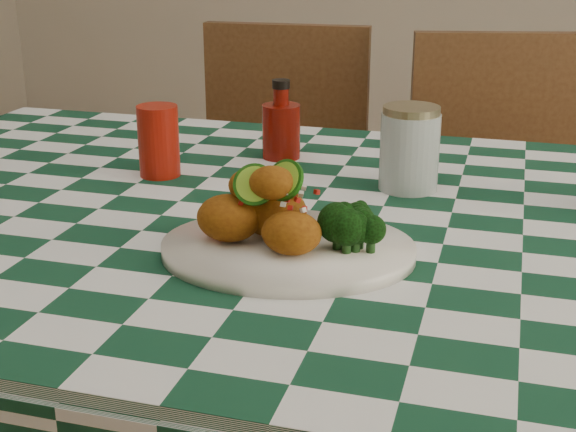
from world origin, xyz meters
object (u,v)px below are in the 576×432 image
(plate, at_px, (288,250))
(mason_jar, at_px, (410,148))
(wooden_chair_left, at_px, (269,224))
(wooden_chair_right, at_px, (506,251))
(fried_chicken_pile, at_px, (274,205))
(red_tumbler, at_px, (159,141))
(ketchup_bottle, at_px, (281,119))

(plate, relative_size, mason_jar, 2.42)
(mason_jar, height_order, wooden_chair_left, wooden_chair_left)
(wooden_chair_left, distance_m, wooden_chair_right, 0.58)
(fried_chicken_pile, distance_m, wooden_chair_right, 1.00)
(wooden_chair_right, bearing_deg, fried_chicken_pile, -121.99)
(plate, distance_m, mason_jar, 0.34)
(wooden_chair_left, bearing_deg, plate, -74.09)
(wooden_chair_right, bearing_deg, mason_jar, -120.19)
(fried_chicken_pile, relative_size, mason_jar, 1.17)
(mason_jar, relative_size, wooden_chair_right, 0.14)
(red_tumbler, height_order, wooden_chair_right, wooden_chair_right)
(ketchup_bottle, height_order, wooden_chair_left, wooden_chair_left)
(red_tumbler, relative_size, mason_jar, 0.89)
(ketchup_bottle, bearing_deg, wooden_chair_right, 46.15)
(fried_chicken_pile, xyz_separation_m, wooden_chair_left, (-0.29, 0.89, -0.38))
(plate, bearing_deg, ketchup_bottle, 107.53)
(red_tumbler, relative_size, ketchup_bottle, 0.84)
(red_tumbler, bearing_deg, wooden_chair_left, 90.00)
(wooden_chair_left, bearing_deg, ketchup_bottle, -72.72)
(plate, distance_m, fried_chicken_pile, 0.06)
(fried_chicken_pile, relative_size, red_tumbler, 1.32)
(wooden_chair_right, bearing_deg, plate, -120.92)
(plate, bearing_deg, wooden_chair_left, 108.96)
(plate, bearing_deg, fried_chicken_pile, 180.00)
(fried_chicken_pile, height_order, red_tumbler, same)
(wooden_chair_right, bearing_deg, ketchup_bottle, -147.18)
(fried_chicken_pile, xyz_separation_m, ketchup_bottle, (-0.12, 0.44, 0.00))
(mason_jar, relative_size, wooden_chair_left, 0.14)
(fried_chicken_pile, bearing_deg, mason_jar, 68.32)
(mason_jar, distance_m, wooden_chair_right, 0.69)
(ketchup_bottle, bearing_deg, fried_chicken_pile, -74.63)
(fried_chicken_pile, bearing_deg, ketchup_bottle, 105.37)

